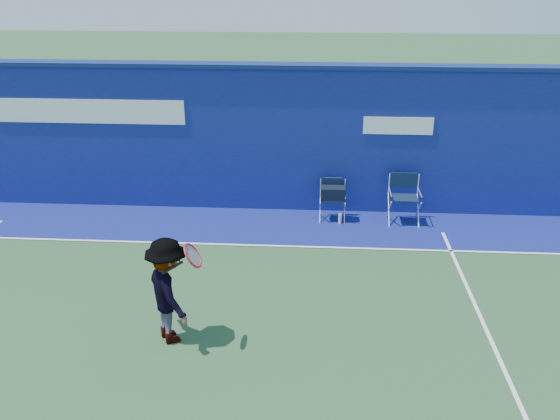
# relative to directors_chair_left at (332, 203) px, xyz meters

# --- Properties ---
(ground) EXTENTS (80.00, 80.00, 0.00)m
(ground) POSITION_rel_directors_chair_left_xyz_m (-2.32, -4.54, -0.36)
(ground) COLOR #2A4F2C
(ground) RESTS_ON ground
(stadium_wall) EXTENTS (24.00, 0.50, 3.08)m
(stadium_wall) POSITION_rel_directors_chair_left_xyz_m (-2.33, 0.66, 1.19)
(stadium_wall) COLOR navy
(stadium_wall) RESTS_ON ground
(out_of_bounds_strip) EXTENTS (24.00, 1.80, 0.01)m
(out_of_bounds_strip) POSITION_rel_directors_chair_left_xyz_m (-2.32, -0.44, -0.36)
(out_of_bounds_strip) COLOR navy
(out_of_bounds_strip) RESTS_ON ground
(court_lines) EXTENTS (24.00, 12.00, 0.01)m
(court_lines) POSITION_rel_directors_chair_left_xyz_m (-2.32, -3.94, -0.35)
(court_lines) COLOR white
(court_lines) RESTS_ON out_of_bounds_strip
(directors_chair_left) EXTENTS (0.50, 0.46, 0.85)m
(directors_chair_left) POSITION_rel_directors_chair_left_xyz_m (0.00, 0.00, 0.00)
(directors_chair_left) COLOR silver
(directors_chair_left) RESTS_ON ground
(directors_chair_right) EXTENTS (0.59, 0.53, 0.99)m
(directors_chair_right) POSITION_rel_directors_chair_left_xyz_m (1.45, -0.04, -0.05)
(directors_chair_right) COLOR silver
(directors_chair_right) RESTS_ON ground
(water_bottle) EXTENTS (0.07, 0.07, 0.21)m
(water_bottle) POSITION_rel_directors_chair_left_xyz_m (0.16, -0.20, -0.25)
(water_bottle) COLOR silver
(water_bottle) RESTS_ON ground
(tennis_player) EXTENTS (1.04, 1.15, 1.56)m
(tennis_player) POSITION_rel_directors_chair_left_xyz_m (-2.34, -4.38, 0.42)
(tennis_player) COLOR #EA4738
(tennis_player) RESTS_ON ground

